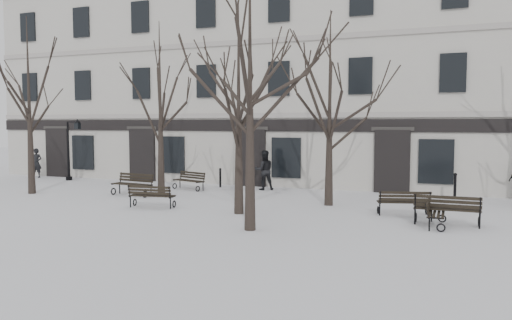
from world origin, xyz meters
The scene contains 18 objects.
ground centered at (0.00, 0.00, 0.00)m, with size 100.00×100.00×0.00m, color silver.
building centered at (0.00, 12.96, 5.52)m, with size 40.40×10.20×11.40m.
tree_0 centered at (-11.80, 1.77, 4.99)m, with size 5.59×5.59×7.98m.
tree_1 centered at (-0.97, 0.50, 4.83)m, with size 5.41×5.41×7.72m.
tree_2 centered at (0.41, -1.89, 5.41)m, with size 6.05×6.05×8.65m.
tree_4 centered at (-6.01, 3.47, 4.78)m, with size 5.36×5.36×7.65m.
tree_5 centered at (1.59, 3.44, 4.70)m, with size 5.26×5.26×7.51m.
bench_0 centered at (-7.14, 2.93, 0.53)m, with size 2.02×0.96×0.98m.
bench_1 centered at (-4.56, 0.45, 0.48)m, with size 1.80×0.84×0.87m.
bench_2 centered at (5.91, 0.92, 0.54)m, with size 1.99×0.74×1.00m.
bench_3 centered at (-5.73, 5.56, 0.47)m, with size 1.81×1.13×0.87m.
bench_4 centered at (4.51, 2.24, 0.48)m, with size 1.85×1.09×0.89m.
bench_5 centered at (5.55, 0.66, 0.44)m, with size 0.61×1.63×0.82m.
lamp_post centered at (-13.82, 6.68, 1.98)m, with size 1.07×0.40×3.43m.
bollard_a centered at (-4.72, 6.88, 0.52)m, with size 0.12×0.12×0.97m.
bollard_b centered at (6.20, 6.89, 0.60)m, with size 0.14×0.14×1.12m.
pedestrian_a centered at (-16.74, 7.00, 0.00)m, with size 0.64×0.42×1.74m, color black.
pedestrian_b centered at (-2.34, 6.80, 0.00)m, with size 0.93×0.72×1.91m, color black.
Camera 1 is at (5.92, -15.60, 3.19)m, focal length 35.00 mm.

